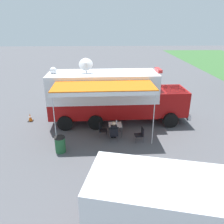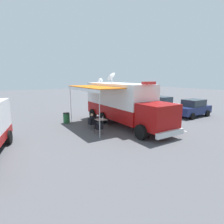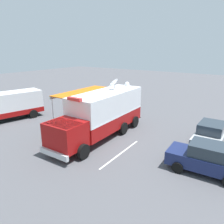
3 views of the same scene
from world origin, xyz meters
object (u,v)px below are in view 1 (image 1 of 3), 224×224
(trash_bin, at_px, (60,144))
(car_far_corner, at_px, (82,82))
(seated_responder, at_px, (114,130))
(car_behind_truck, at_px, (119,81))
(folding_chair_spare_by_truck, at_px, (140,134))
(command_truck, at_px, (114,95))
(traffic_cone, at_px, (30,118))
(support_truck, at_px, (197,222))
(folding_chair_at_table, at_px, (114,134))
(folding_chair_beside_table, at_px, (102,129))
(water_bottle, at_px, (116,122))
(folding_table, at_px, (115,125))

(trash_bin, height_order, car_far_corner, car_far_corner)
(seated_responder, height_order, car_behind_truck, car_behind_truck)
(folding_chair_spare_by_truck, xyz_separation_m, trash_bin, (0.97, -4.53, -0.06))
(command_truck, height_order, traffic_cone, command_truck)
(support_truck, relative_size, car_far_corner, 1.69)
(folding_chair_at_table, bearing_deg, car_behind_truck, 174.92)
(folding_chair_beside_table, height_order, traffic_cone, folding_chair_beside_table)
(water_bottle, xyz_separation_m, support_truck, (8.06, 1.85, 0.55))
(car_behind_truck, bearing_deg, command_truck, -5.95)
(support_truck, relative_size, car_behind_truck, 1.66)
(water_bottle, relative_size, traffic_cone, 0.39)
(folding_chair_spare_by_truck, distance_m, car_far_corner, 11.39)
(traffic_cone, bearing_deg, command_truck, 88.10)
(command_truck, height_order, folding_chair_spare_by_truck, command_truck)
(folding_table, height_order, car_far_corner, car_far_corner)
(traffic_cone, bearing_deg, car_far_corner, 157.34)
(seated_responder, bearing_deg, car_far_corner, -165.13)
(folding_chair_spare_by_truck, xyz_separation_m, car_far_corner, (-10.54, -4.30, 0.37))
(water_bottle, distance_m, folding_chair_beside_table, 1.04)
(seated_responder, height_order, traffic_cone, seated_responder)
(command_truck, xyz_separation_m, water_bottle, (1.96, 0.06, -1.11))
(folding_chair_spare_by_truck, bearing_deg, support_truck, 3.94)
(traffic_cone, xyz_separation_m, car_behind_truck, (-7.93, 6.80, 0.60))
(folding_chair_beside_table, height_order, seated_responder, seated_responder)
(command_truck, distance_m, folding_table, 2.48)
(support_truck, bearing_deg, folding_chair_beside_table, -160.20)
(trash_bin, bearing_deg, folding_chair_beside_table, 126.51)
(water_bottle, height_order, support_truck, support_truck)
(trash_bin, bearing_deg, car_far_corner, 178.87)
(folding_chair_at_table, xyz_separation_m, trash_bin, (1.02, -2.97, -0.06))
(folding_chair_at_table, bearing_deg, command_truck, 177.36)
(folding_table, height_order, car_behind_truck, car_behind_truck)
(folding_chair_beside_table, height_order, trash_bin, trash_bin)
(water_bottle, xyz_separation_m, folding_chair_spare_by_truck, (1.01, 1.37, -0.32))
(water_bottle, bearing_deg, folding_chair_spare_by_truck, 53.44)
(folding_table, distance_m, car_behind_truck, 10.29)
(car_far_corner, bearing_deg, water_bottle, 17.12)
(support_truck, distance_m, car_far_corner, 18.23)
(folding_table, xyz_separation_m, trash_bin, (1.81, -3.08, -0.22))
(folding_table, distance_m, seated_responder, 0.62)
(traffic_cone, distance_m, car_far_corner, 8.01)
(command_truck, xyz_separation_m, seated_responder, (2.74, -0.14, -1.29))
(traffic_cone, relative_size, support_truck, 0.08)
(seated_responder, relative_size, car_behind_truck, 0.29)
(support_truck, bearing_deg, water_bottle, -167.06)
(water_bottle, xyz_separation_m, traffic_cone, (-2.15, -6.01, -0.55))
(folding_chair_at_table, relative_size, car_far_corner, 0.21)
(folding_chair_beside_table, bearing_deg, traffic_cone, -116.06)
(trash_bin, distance_m, support_truck, 7.93)
(car_far_corner, bearing_deg, command_truck, 20.80)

